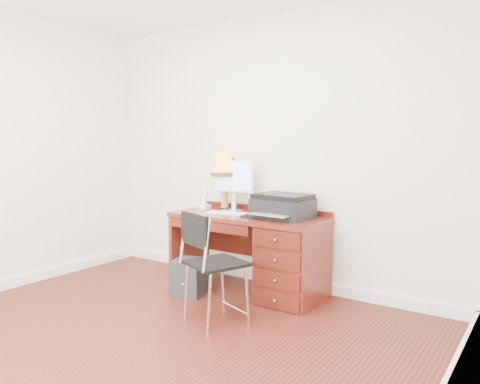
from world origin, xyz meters
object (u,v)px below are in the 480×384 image
Objects in this scene: monitor at (233,179)px; phone at (205,203)px; desk at (277,253)px; printer at (283,206)px; chair at (211,256)px; equipment_box at (189,277)px; leg_lamp at (225,168)px.

monitor is 0.44m from phone.
desk is at bearing -0.62° from phone.
chair is at bearing -97.27° from printer.
phone is at bearing 179.15° from monitor.
phone is at bearing 150.95° from chair.
equipment_box is at bearing -62.79° from phone.
printer is 0.83m from leg_lamp.
phone is (-0.97, 0.07, -0.05)m from printer.
leg_lamp is at bearing 140.95° from chair.
printer is 2.68× the size of phone.
printer reaches higher than equipment_box.
desk is 2.91× the size of monitor.
desk is 0.89m from monitor.
phone is 0.58× the size of equipment_box.
chair is (-0.17, -0.87, -0.32)m from printer.
phone is (-0.21, -0.06, -0.37)m from leg_lamp.
monitor is at bearing 62.48° from equipment_box.
phone is 0.84m from equipment_box.
chair is (0.59, -1.00, -0.64)m from leg_lamp.
phone is 1.26m from chair.
phone is (-0.92, 0.09, 0.40)m from desk.
equipment_box is at bearing -146.60° from printer.
desk reaches higher than equipment_box.
desk is 1.01m from phone.
monitor is 0.67m from printer.
leg_lamp is 0.43m from phone.
printer is (0.05, 0.02, 0.45)m from desk.
leg_lamp reaches higher than equipment_box.
leg_lamp is 1.16m from equipment_box.
monitor reaches higher than chair.
monitor is at bearing 168.06° from desk.
chair is (0.81, -0.94, -0.27)m from phone.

